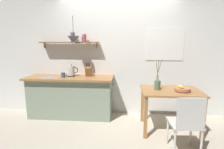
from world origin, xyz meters
TOP-DOWN VIEW (x-y plane):
  - ground_plane at (0.00, 0.00)m, footprint 14.00×14.00m
  - back_wall at (0.20, 0.65)m, footprint 6.80×0.11m
  - kitchen_counter at (-1.00, 0.32)m, footprint 1.83×0.63m
  - wall_shelf at (-0.95, 0.49)m, footprint 1.27×0.20m
  - dining_table at (0.98, -0.15)m, footprint 1.02×0.76m
  - dining_chair_near at (1.05, -0.88)m, footprint 0.45×0.44m
  - fruit_bowl at (1.16, -0.23)m, footprint 0.27×0.27m
  - twig_vase at (0.75, -0.15)m, footprint 0.11×0.11m
  - electric_kettle at (-0.97, 0.36)m, footprint 0.25×0.16m
  - knife_block at (-0.61, 0.38)m, footprint 0.11×0.17m
  - coffee_mug_by_sink at (-1.11, 0.22)m, footprint 0.13×0.09m
  - pendant_lamp at (-0.87, 0.26)m, footprint 0.24×0.24m

SIDE VIEW (x-z plane):
  - ground_plane at x=0.00m, z-range 0.00..0.00m
  - kitchen_counter at x=-1.00m, z-range 0.01..0.89m
  - dining_chair_near at x=1.05m, z-range 0.05..0.94m
  - dining_table at x=0.98m, z-range 0.26..1.02m
  - fruit_bowl at x=1.16m, z-range 0.75..0.85m
  - twig_vase at x=0.75m, z-range 0.58..1.12m
  - coffee_mug_by_sink at x=-1.11m, z-range 0.88..0.98m
  - electric_kettle at x=-0.97m, z-range 0.87..1.12m
  - knife_block at x=-0.61m, z-range 0.85..1.14m
  - back_wall at x=0.20m, z-range 0.00..2.70m
  - wall_shelf at x=-0.95m, z-range 1.46..1.79m
  - pendant_lamp at x=-0.87m, z-range 1.37..1.91m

